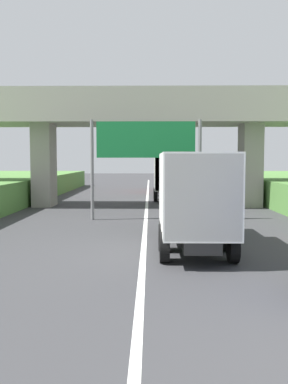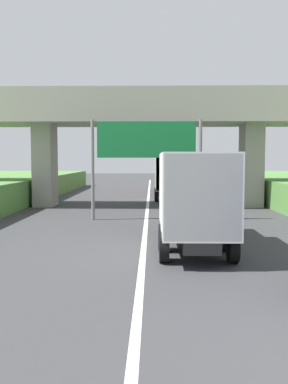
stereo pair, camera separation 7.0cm
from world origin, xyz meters
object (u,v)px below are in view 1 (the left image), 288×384
object	(u,v)px
car_white	(189,180)
overhead_highway_sign	(146,146)
truck_black	(192,195)
truck_red	(166,172)
truck_green	(168,175)

from	to	relation	value
car_white	overhead_highway_sign	bearing A→B (deg)	-99.86
truck_black	truck_red	size ratio (longest dim) A/B	1.00
truck_red	truck_black	bearing A→B (deg)	-90.22
overhead_highway_sign	truck_green	bearing A→B (deg)	82.06
overhead_highway_sign	truck_red	distance (m)	20.70
overhead_highway_sign	truck_green	world-z (taller)	overhead_highway_sign
truck_red	car_white	distance (m)	7.92
truck_red	overhead_highway_sign	bearing A→B (deg)	-95.18
truck_black	truck_green	xyz separation A→B (m)	(-0.03, 19.51, 0.00)
overhead_highway_sign	truck_red	world-z (taller)	overhead_highway_sign
truck_green	truck_red	world-z (taller)	same
overhead_highway_sign	truck_black	distance (m)	7.60
truck_black	truck_green	world-z (taller)	same
truck_red	car_white	size ratio (longest dim) A/B	1.78
overhead_highway_sign	truck_black	size ratio (longest dim) A/B	0.81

